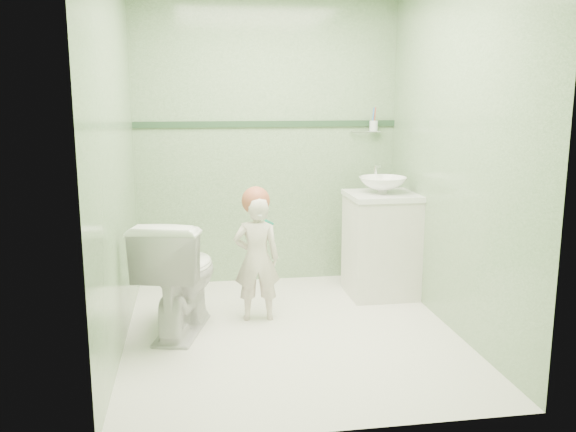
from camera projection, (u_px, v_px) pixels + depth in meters
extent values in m
plane|color=silver|center=(291.00, 333.00, 4.12)|extent=(2.50, 2.50, 0.00)
cube|color=gray|center=(267.00, 142.00, 5.10)|extent=(2.20, 0.04, 2.40)
cube|color=gray|center=(338.00, 184.00, 2.67)|extent=(2.20, 0.04, 2.40)
cube|color=gray|center=(115.00, 159.00, 3.71)|extent=(0.04, 2.50, 2.40)
cube|color=gray|center=(454.00, 154.00, 4.05)|extent=(0.04, 2.50, 2.40)
cube|color=#26442B|center=(267.00, 124.00, 5.05)|extent=(2.20, 0.02, 0.05)
cube|color=silver|center=(381.00, 246.00, 4.85)|extent=(0.52, 0.50, 0.80)
cube|color=white|center=(382.00, 196.00, 4.77)|extent=(0.54, 0.52, 0.04)
imported|color=white|center=(383.00, 185.00, 4.75)|extent=(0.37, 0.37, 0.13)
cylinder|color=silver|center=(375.00, 175.00, 4.93)|extent=(0.03, 0.03, 0.18)
cylinder|color=silver|center=(377.00, 166.00, 4.87)|extent=(0.02, 0.12, 0.02)
cylinder|color=silver|center=(366.00, 132.00, 5.16)|extent=(0.26, 0.02, 0.02)
cylinder|color=silver|center=(374.00, 126.00, 5.14)|extent=(0.07, 0.07, 0.09)
cylinder|color=#D1473B|center=(375.00, 117.00, 5.13)|extent=(0.01, 0.01, 0.17)
cylinder|color=blue|center=(373.00, 118.00, 5.11)|extent=(0.01, 0.01, 0.17)
imported|color=white|center=(179.00, 275.00, 4.08)|extent=(0.64, 0.87, 0.80)
imported|color=beige|center=(257.00, 259.00, 4.29)|extent=(0.34, 0.23, 0.90)
sphere|color=#9D5136|center=(256.00, 201.00, 4.23)|extent=(0.20, 0.20, 0.20)
cylinder|color=#097E69|center=(269.00, 222.00, 4.12)|extent=(0.08, 0.13, 0.06)
cube|color=white|center=(260.00, 215.00, 4.15)|extent=(0.03, 0.03, 0.02)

